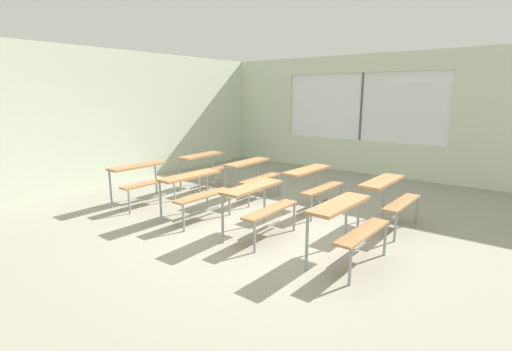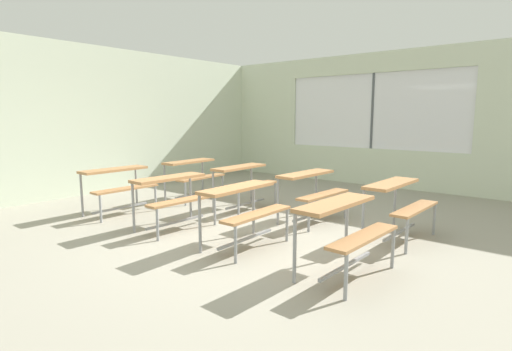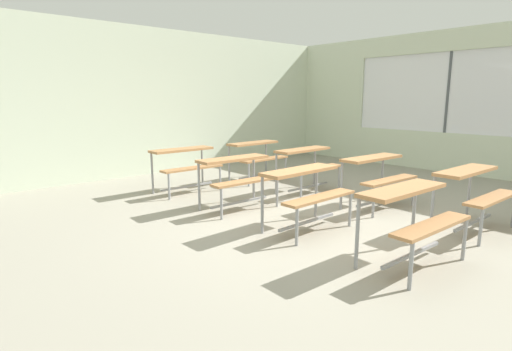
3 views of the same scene
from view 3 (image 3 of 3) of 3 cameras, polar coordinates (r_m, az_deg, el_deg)
ground at (r=5.29m, az=7.37°, el=-6.88°), size 10.00×9.00×0.05m
wall_back at (r=8.68m, az=-15.61°, el=10.04°), size 10.00×0.12×3.00m
wall_right at (r=9.35m, az=29.24°, el=8.78°), size 0.12×9.00×3.00m
desk_bench_r0c0 at (r=4.10m, az=21.41°, el=-4.33°), size 1.12×0.63×0.74m
desk_bench_r0c1 at (r=5.48m, az=28.74°, el=-1.19°), size 1.11×0.62×0.74m
desk_bench_r1c0 at (r=4.86m, az=7.21°, el=-1.29°), size 1.11×0.61×0.74m
desk_bench_r1c1 at (r=6.09m, az=16.99°, el=0.82°), size 1.12×0.64×0.74m
desk_bench_r2c0 at (r=5.76m, az=-2.64°, el=0.72°), size 1.12×0.62×0.74m
desk_bench_r2c1 at (r=6.82m, az=7.37°, el=2.27°), size 1.11×0.61×0.74m
desk_bench_r3c0 at (r=6.89m, az=-10.04°, el=2.28°), size 1.10×0.59×0.74m
desk_bench_r3c1 at (r=7.76m, az=0.14°, el=3.43°), size 1.13×0.64×0.74m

